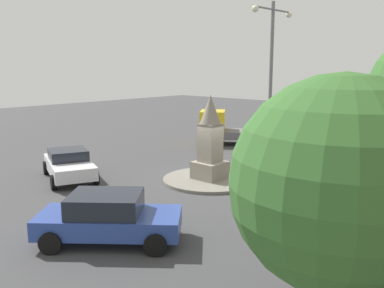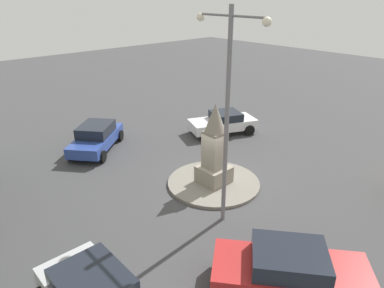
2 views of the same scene
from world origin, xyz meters
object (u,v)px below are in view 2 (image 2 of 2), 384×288
at_px(car_white_waiting, 223,122).
at_px(streetlamp, 228,102).
at_px(monument, 215,149).
at_px(car_red_far_side, 290,271).
at_px(car_blue_near_island, 96,137).

bearing_deg(car_white_waiting, streetlamp, 133.02).
xyz_separation_m(monument, car_white_waiting, (4.08, -5.00, -1.07)).
height_order(car_red_far_side, car_blue_near_island, car_red_far_side).
distance_m(monument, car_red_far_side, 6.71).
relative_size(monument, car_blue_near_island, 0.87).
height_order(streetlamp, car_white_waiting, streetlamp).
height_order(car_white_waiting, car_blue_near_island, car_blue_near_island).
bearing_deg(car_red_far_side, car_blue_near_island, -3.77).
bearing_deg(streetlamp, monument, -38.00).
bearing_deg(streetlamp, car_red_far_side, 161.59).
xyz_separation_m(streetlamp, car_red_far_side, (-3.80, 1.27, -3.95)).
distance_m(car_white_waiting, car_red_far_side, 12.79).
bearing_deg(streetlamp, car_white_waiting, -46.98).
relative_size(car_red_far_side, car_blue_near_island, 1.08).
height_order(monument, streetlamp, streetlamp).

